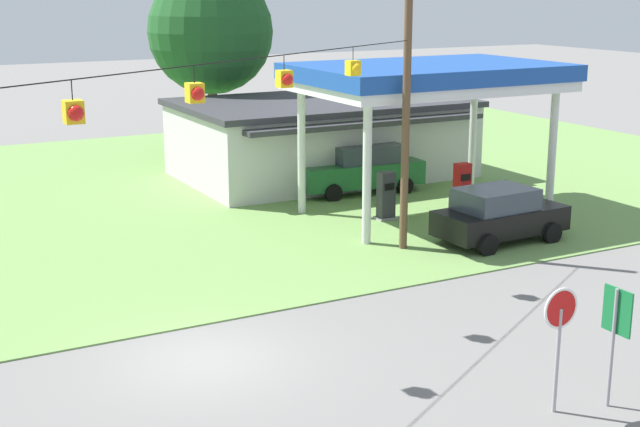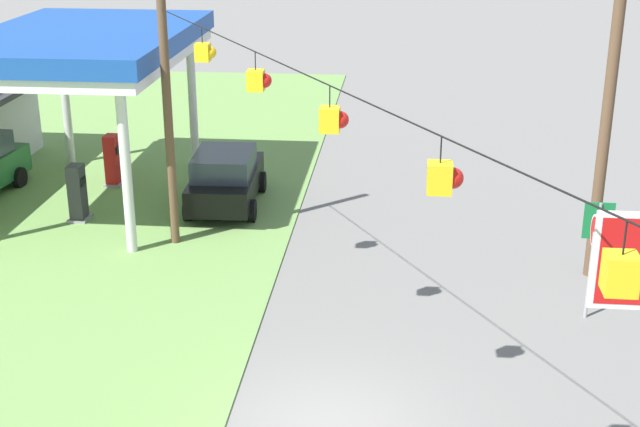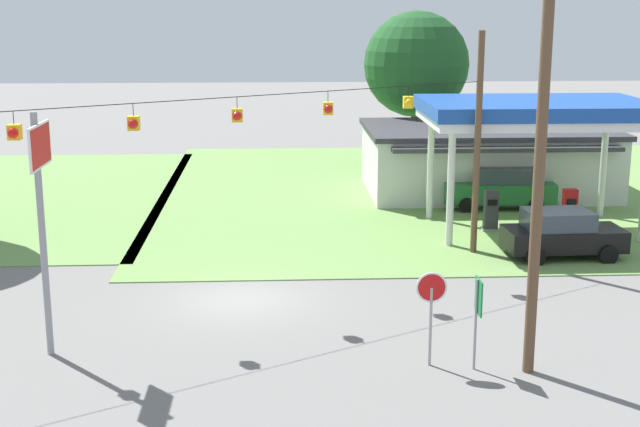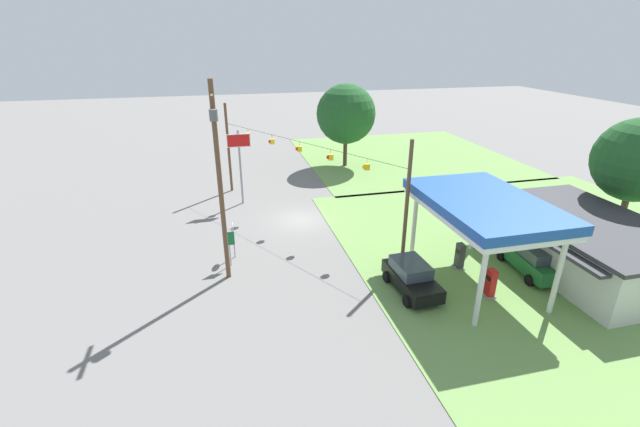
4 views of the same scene
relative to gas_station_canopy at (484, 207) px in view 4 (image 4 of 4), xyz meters
The scene contains 16 objects.
ground_plane 14.96m from the gas_station_canopy, 144.45° to the right, with size 160.00×160.00×0.00m, color slate.
grass_verge_station_corner 9.26m from the gas_station_canopy, 75.37° to the left, with size 36.00×28.00×0.04m, color #6B934C.
grass_verge_opposite_corner 29.00m from the gas_station_canopy, 164.25° to the left, with size 24.00×24.00×0.04m, color #6B934C.
gas_station_canopy is the anchor object (origin of this frame).
gas_station_store 8.27m from the gas_station_canopy, 90.40° to the left, with size 11.84×8.05×3.27m.
fuel_pump_near 4.32m from the gas_station_canopy, behind, with size 0.71×0.56×1.71m.
fuel_pump_far 4.32m from the gas_station_canopy, ahead, with size 0.71×0.56×1.71m.
car_at_pumps_front 5.63m from the gas_station_canopy, 89.79° to the right, with size 4.36×2.26×1.79m.
car_at_pumps_rear 5.58m from the gas_station_canopy, 93.28° to the left, with size 5.08×2.38×1.92m.
stop_sign_roadside 15.47m from the gas_station_canopy, 115.32° to the right, with size 0.80×0.08×2.50m.
stop_sign_overhead 20.58m from the gas_station_canopy, 142.73° to the right, with size 0.22×1.96×6.45m.
route_sign 15.34m from the gas_station_canopy, 110.94° to the right, with size 0.10×0.70×2.40m.
utility_pole_main 14.89m from the gas_station_canopy, 105.78° to the right, with size 2.20×0.44×11.67m.
signal_span_gantry 14.18m from the gas_station_canopy, 144.40° to the right, with size 17.21×10.24×8.17m.
tree_behind_station 13.61m from the gas_station_canopy, 101.64° to the left, with size 5.69×5.69×8.76m.
tree_west_verge 25.46m from the gas_station_canopy, behind, with size 6.40×6.40×9.00m.
Camera 4 is at (30.87, -5.91, 13.74)m, focal length 24.00 mm.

